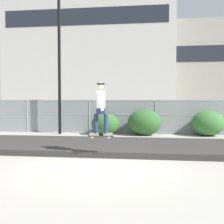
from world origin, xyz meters
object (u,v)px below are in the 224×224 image
at_px(skateboard, 101,136).
at_px(shrub_right, 208,123).
at_px(street_lamp, 59,46).
at_px(shrub_left, 105,124).
at_px(skater, 101,106).
at_px(shrub_center, 145,122).
at_px(parked_car_near, 53,115).

xyz_separation_m(skateboard, shrub_right, (4.54, 6.11, -0.09)).
xyz_separation_m(street_lamp, shrub_left, (2.51, -0.07, -4.14)).
bearing_deg(skater, shrub_right, 53.37).
bearing_deg(skateboard, street_lamp, 118.77).
xyz_separation_m(skateboard, shrub_center, (1.31, 6.00, -0.05)).
height_order(parked_car_near, shrub_center, parked_car_near).
distance_m(street_lamp, shrub_center, 6.09).
height_order(shrub_center, shrub_right, shrub_center).
bearing_deg(street_lamp, skater, -61.23).
distance_m(skater, shrub_right, 7.68).
distance_m(skateboard, shrub_left, 5.91).
relative_size(shrub_left, shrub_center, 0.85).
height_order(street_lamp, shrub_center, street_lamp).
height_order(street_lamp, shrub_left, street_lamp).
bearing_deg(shrub_center, parked_car_near, 149.99).
relative_size(skater, shrub_left, 1.12).
relative_size(street_lamp, shrub_center, 4.40).
xyz_separation_m(parked_car_near, shrub_left, (4.19, -3.75, -0.26)).
distance_m(skateboard, skater, 0.95).
relative_size(skater, shrub_center, 0.95).
bearing_deg(shrub_right, shrub_left, -177.34).
xyz_separation_m(shrub_left, shrub_center, (2.05, 0.14, 0.10)).
distance_m(skateboard, parked_car_near, 10.80).
distance_m(skater, shrub_center, 6.23).
bearing_deg(shrub_center, skater, -102.28).
distance_m(skater, street_lamp, 7.41).
height_order(skateboard, shrub_left, shrub_left).
relative_size(skater, shrub_right, 1.00).
relative_size(skateboard, shrub_left, 0.54).
bearing_deg(parked_car_near, shrub_right, -20.30).
xyz_separation_m(shrub_center, shrub_right, (3.23, 0.10, -0.03)).
xyz_separation_m(street_lamp, parked_car_near, (-1.68, 3.68, -3.88)).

